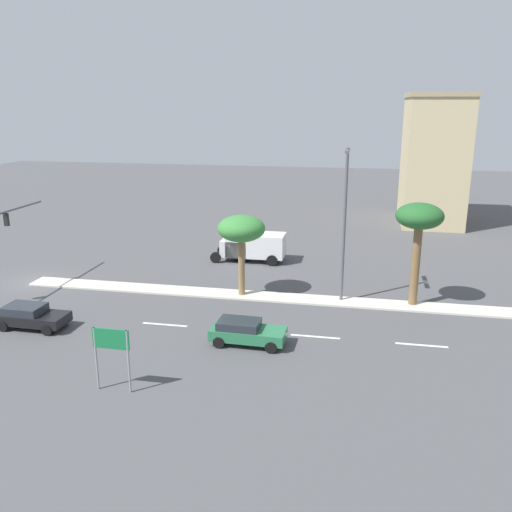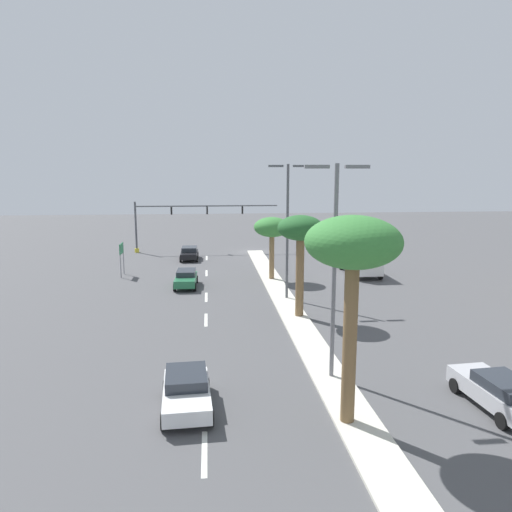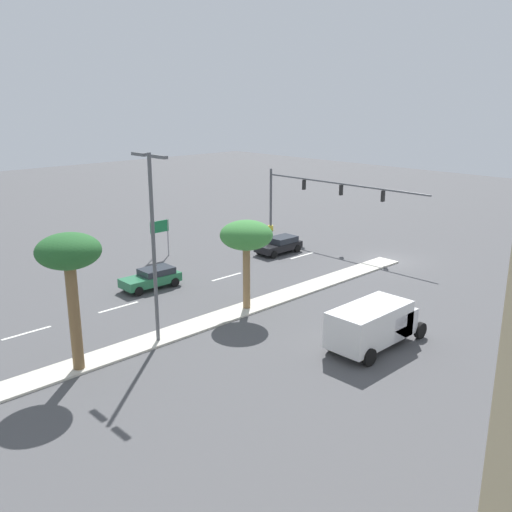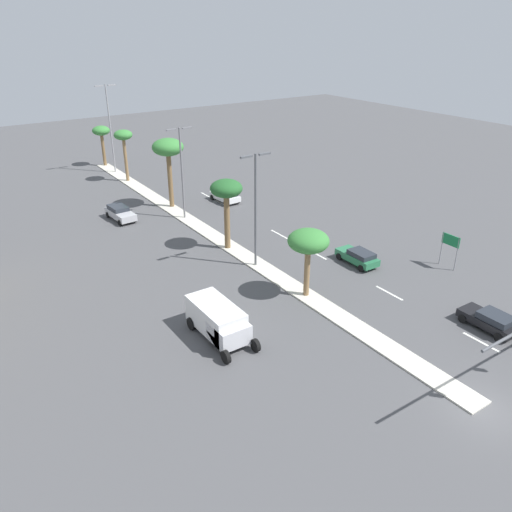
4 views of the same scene
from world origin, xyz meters
TOP-DOWN VIEW (x-y plane):
  - ground_plane at (0.00, 24.86)m, footprint 160.00×160.00m
  - median_curb at (0.00, 31.96)m, footprint 1.80×63.93m
  - lane_stripe_center at (5.84, 4.00)m, footprint 0.20×2.80m
  - lane_stripe_outboard at (5.84, 12.30)m, footprint 0.20×2.80m
  - lane_stripe_far at (5.84, 21.32)m, footprint 0.20×2.80m
  - lane_stripe_trailing at (5.84, 27.16)m, footprint 0.20×2.80m
  - lane_stripe_front at (5.84, 38.83)m, footprint 0.20×2.80m
  - lane_stripe_right at (5.84, 42.39)m, footprint 0.20×2.80m
  - directional_road_sign at (13.63, 12.75)m, footprint 0.10×1.75m
  - palm_tree_leading at (-0.01, 15.73)m, footprint 3.20×3.20m
  - palm_tree_near at (-0.36, 27.14)m, footprint 2.99×2.99m
  - palm_tree_outboard at (0.39, 40.90)m, footprint 3.53×3.53m
  - palm_tree_trailing at (0.01, 53.78)m, footprint 2.42×2.42m
  - palm_tree_inboard at (0.16, 63.26)m, footprint 2.51×2.51m
  - street_lamp_mid at (-0.27, 22.50)m, footprint 2.90×0.24m
  - street_lamp_front at (-0.06, 36.78)m, footprint 2.90×0.24m
  - street_lamp_right at (0.16, 58.94)m, footprint 2.90×0.24m
  - sedan_white_rear at (6.58, 39.05)m, footprint 2.18×4.20m
  - sedan_green_leading at (7.54, 17.65)m, footprint 1.93×4.16m
  - sedan_black_far at (7.75, 4.71)m, footprint 1.97×4.10m
  - sedan_silver_right at (-6.05, 40.41)m, footprint 2.19×4.52m
  - box_truck at (-8.64, 14.58)m, footprint 2.57×6.06m

SIDE VIEW (x-z plane):
  - ground_plane at x=0.00m, z-range 0.00..0.00m
  - lane_stripe_center at x=5.84m, z-range 0.00..0.01m
  - lane_stripe_outboard at x=5.84m, z-range 0.00..0.01m
  - lane_stripe_far at x=5.84m, z-range 0.00..0.01m
  - lane_stripe_trailing at x=5.84m, z-range 0.00..0.01m
  - lane_stripe_front at x=5.84m, z-range 0.00..0.01m
  - lane_stripe_right at x=5.84m, z-range 0.00..0.01m
  - median_curb at x=0.00m, z-range 0.00..0.12m
  - sedan_black_far at x=7.75m, z-range 0.05..1.41m
  - sedan_green_leading at x=7.54m, z-range 0.05..1.42m
  - sedan_white_rear at x=6.58m, z-range 0.05..1.43m
  - sedan_silver_right at x=-6.05m, z-range 0.05..1.51m
  - box_truck at x=-8.64m, z-range 0.13..2.49m
  - directional_road_sign at x=13.63m, z-range 0.73..3.80m
  - palm_tree_leading at x=-0.01m, z-range 1.89..7.42m
  - palm_tree_inboard at x=0.16m, z-range 2.05..7.85m
  - palm_tree_near at x=-0.36m, z-range 2.34..9.04m
  - street_lamp_front at x=-0.06m, z-range 0.96..10.77m
  - palm_tree_trailing at x=0.01m, z-range 2.48..9.27m
  - street_lamp_mid at x=-0.27m, z-range 0.97..10.99m
  - palm_tree_outboard at x=0.39m, z-range 2.84..10.76m
  - street_lamp_right at x=0.16m, z-range 0.99..12.93m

